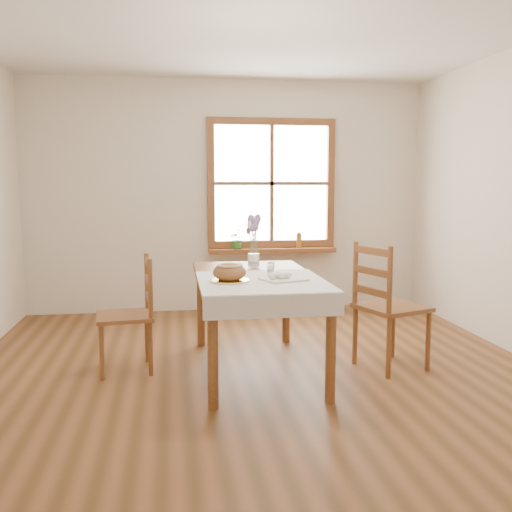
{
  "coord_description": "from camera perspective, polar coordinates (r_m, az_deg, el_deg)",
  "views": [
    {
      "loc": [
        -0.64,
        -3.98,
        1.46
      ],
      "look_at": [
        0.0,
        0.3,
        0.9
      ],
      "focal_mm": 40.0,
      "sensor_mm": 36.0,
      "label": 1
    }
  ],
  "objects": [
    {
      "name": "ground",
      "position": [
        4.28,
        0.6,
        -12.54
      ],
      "size": [
        5.0,
        5.0,
        0.0
      ],
      "primitive_type": "plane",
      "color": "brown",
      "rests_on": "ground"
    },
    {
      "name": "room_walls",
      "position": [
        4.04,
        0.64,
        10.89
      ],
      "size": [
        4.6,
        5.1,
        2.65
      ],
      "color": "silver",
      "rests_on": "ground"
    },
    {
      "name": "window",
      "position": [
        6.55,
        1.55,
        7.27
      ],
      "size": [
        1.46,
        0.08,
        1.46
      ],
      "color": "brown",
      "rests_on": "ground"
    },
    {
      "name": "window_sill",
      "position": [
        6.52,
        1.63,
        0.58
      ],
      "size": [
        1.46,
        0.2,
        0.05
      ],
      "color": "brown",
      "rests_on": "ground"
    },
    {
      "name": "dining_table",
      "position": [
        4.4,
        0.0,
        -3.04
      ],
      "size": [
        0.9,
        1.6,
        0.75
      ],
      "color": "brown",
      "rests_on": "ground"
    },
    {
      "name": "table_linen",
      "position": [
        4.09,
        0.63,
        -2.55
      ],
      "size": [
        0.91,
        0.99,
        0.01
      ],
      "primitive_type": "cube",
      "color": "silver",
      "rests_on": "dining_table"
    },
    {
      "name": "chair_left",
      "position": [
        4.54,
        -13.01,
        -5.7
      ],
      "size": [
        0.48,
        0.46,
        0.89
      ],
      "primitive_type": null,
      "rotation": [
        0.0,
        0.0,
        -1.46
      ],
      "color": "brown",
      "rests_on": "ground"
    },
    {
      "name": "chair_right",
      "position": [
        4.62,
        13.44,
        -4.83
      ],
      "size": [
        0.62,
        0.61,
        1.0
      ],
      "primitive_type": null,
      "rotation": [
        0.0,
        0.0,
        1.92
      ],
      "color": "brown",
      "rests_on": "ground"
    },
    {
      "name": "bread_plate",
      "position": [
        4.05,
        -2.66,
        -2.48
      ],
      "size": [
        0.33,
        0.33,
        0.01
      ],
      "primitive_type": "cylinder",
      "rotation": [
        0.0,
        0.0,
        -0.24
      ],
      "color": "white",
      "rests_on": "table_linen"
    },
    {
      "name": "bread_loaf",
      "position": [
        4.04,
        -2.67,
        -1.46
      ],
      "size": [
        0.24,
        0.24,
        0.13
      ],
      "primitive_type": "ellipsoid",
      "color": "#9E6238",
      "rests_on": "bread_plate"
    },
    {
      "name": "egg_napkin",
      "position": [
        4.12,
        2.76,
        -2.32
      ],
      "size": [
        0.36,
        0.33,
        0.01
      ],
      "primitive_type": "cube",
      "rotation": [
        0.0,
        0.0,
        0.34
      ],
      "color": "silver",
      "rests_on": "table_linen"
    },
    {
      "name": "eggs",
      "position": [
        4.11,
        2.76,
        -1.89
      ],
      "size": [
        0.28,
        0.27,
        0.05
      ],
      "primitive_type": null,
      "rotation": [
        0.0,
        0.0,
        0.34
      ],
      "color": "white",
      "rests_on": "egg_napkin"
    },
    {
      "name": "salt_shaker",
      "position": [
        4.34,
        1.4,
        -1.37
      ],
      "size": [
        0.05,
        0.05,
        0.08
      ],
      "primitive_type": "cylinder",
      "rotation": [
        0.0,
        0.0,
        -0.06
      ],
      "color": "white",
      "rests_on": "table_linen"
    },
    {
      "name": "pepper_shaker",
      "position": [
        4.42,
        1.52,
        -1.09
      ],
      "size": [
        0.06,
        0.06,
        0.1
      ],
      "primitive_type": "cylinder",
      "rotation": [
        0.0,
        0.0,
        -0.11
      ],
      "color": "white",
      "rests_on": "table_linen"
    },
    {
      "name": "flower_vase",
      "position": [
        4.79,
        -0.23,
        -0.5
      ],
      "size": [
        0.13,
        0.13,
        0.11
      ],
      "primitive_type": "cylinder",
      "rotation": [
        0.0,
        0.0,
        0.38
      ],
      "color": "white",
      "rests_on": "dining_table"
    },
    {
      "name": "lavender_bouquet",
      "position": [
        4.77,
        -0.23,
        2.04
      ],
      "size": [
        0.17,
        0.17,
        0.32
      ],
      "primitive_type": null,
      "color": "#7E5DA5",
      "rests_on": "flower_vase"
    },
    {
      "name": "potted_plant",
      "position": [
        6.45,
        -1.88,
        1.49
      ],
      "size": [
        0.23,
        0.25,
        0.17
      ],
      "primitive_type": "imported",
      "rotation": [
        0.0,
        0.0,
        0.17
      ],
      "color": "#32742E",
      "rests_on": "window_sill"
    },
    {
      "name": "amber_bottle",
      "position": [
        6.57,
        4.3,
        1.62
      ],
      "size": [
        0.08,
        0.08,
        0.18
      ],
      "primitive_type": "cylinder",
      "rotation": [
        0.0,
        0.0,
        0.25
      ],
      "color": "#AE6820",
      "rests_on": "window_sill"
    }
  ]
}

